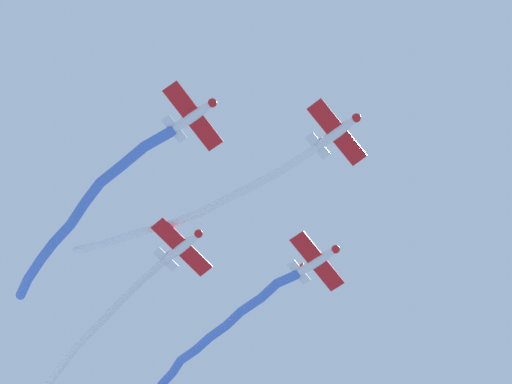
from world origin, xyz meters
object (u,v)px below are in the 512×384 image
object	(u,v)px
airplane_slot	(182,247)
airplane_left_wing	(317,261)
airplane_lead	(337,132)
airplane_right_wing	(193,116)

from	to	relation	value
airplane_slot	airplane_left_wing	bearing A→B (deg)	47.17
airplane_lead	airplane_left_wing	xyz separation A→B (m)	(-7.54, -9.94, -0.40)
airplane_lead	airplane_slot	distance (m)	17.64
airplane_right_wing	airplane_slot	distance (m)	12.47
airplane_left_wing	airplane_right_wing	bearing A→B (deg)	-92.16
airplane_lead	airplane_right_wing	distance (m)	12.47
airplane_slot	airplane_right_wing	bearing A→B (deg)	-42.82
airplane_right_wing	airplane_lead	bearing A→B (deg)	41.43
airplane_left_wing	airplane_right_wing	xyz separation A→B (m)	(17.47, 2.40, 0.70)
airplane_left_wing	airplane_slot	distance (m)	12.48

